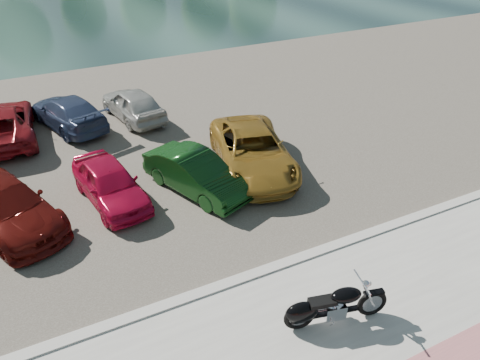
# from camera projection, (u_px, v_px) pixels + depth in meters

# --- Properties ---
(ground) EXTENTS (200.00, 200.00, 0.00)m
(ground) POSITION_uv_depth(u_px,v_px,m) (339.00, 319.00, 10.24)
(ground) COLOR #595447
(ground) RESTS_ON ground
(promenade) EXTENTS (60.00, 6.00, 0.10)m
(promenade) POSITION_uv_depth(u_px,v_px,m) (370.00, 352.00, 9.45)
(promenade) COLOR #A09D97
(promenade) RESTS_ON ground
(kerb) EXTENTS (60.00, 0.30, 0.14)m
(kerb) POSITION_uv_depth(u_px,v_px,m) (291.00, 262.00, 11.72)
(kerb) COLOR #A09D97
(kerb) RESTS_ON ground
(parking_lot) EXTENTS (60.00, 18.00, 0.04)m
(parking_lot) POSITION_uv_depth(u_px,v_px,m) (171.00, 127.00, 18.61)
(parking_lot) COLOR #464139
(parking_lot) RESTS_ON ground
(river) EXTENTS (120.00, 40.00, 0.00)m
(river) POSITION_uv_depth(u_px,v_px,m) (59.00, 1.00, 40.71)
(river) COLOR #1A2F2D
(river) RESTS_ON ground
(motorcycle) EXTENTS (2.29, 0.91, 1.05)m
(motorcycle) POSITION_uv_depth(u_px,v_px,m) (327.00, 307.00, 9.79)
(motorcycle) COLOR black
(motorcycle) RESTS_ON promenade
(car_3) EXTENTS (3.33, 4.81, 1.29)m
(car_3) POSITION_uv_depth(u_px,v_px,m) (5.00, 205.00, 12.78)
(car_3) COLOR #560F0C
(car_3) RESTS_ON parking_lot
(car_4) EXTENTS (1.92, 3.74, 1.22)m
(car_4) POSITION_uv_depth(u_px,v_px,m) (110.00, 183.00, 13.83)
(car_4) COLOR #B30B32
(car_4) RESTS_ON parking_lot
(car_5) EXTENTS (2.53, 3.96, 1.23)m
(car_5) POSITION_uv_depth(u_px,v_px,m) (196.00, 173.00, 14.30)
(car_5) COLOR black
(car_5) RESTS_ON parking_lot
(car_6) EXTENTS (3.39, 5.29, 1.36)m
(car_6) POSITION_uv_depth(u_px,v_px,m) (253.00, 151.00, 15.42)
(car_6) COLOR olive
(car_6) RESTS_ON parking_lot
(car_10) EXTENTS (2.40, 4.78, 1.30)m
(car_10) POSITION_uv_depth(u_px,v_px,m) (2.00, 124.00, 17.32)
(car_10) COLOR maroon
(car_10) RESTS_ON parking_lot
(car_11) EXTENTS (2.87, 4.55, 1.23)m
(car_11) POSITION_uv_depth(u_px,v_px,m) (68.00, 112.00, 18.31)
(car_11) COLOR navy
(car_11) RESTS_ON parking_lot
(car_12) EXTENTS (2.09, 3.94, 1.27)m
(car_12) POSITION_uv_depth(u_px,v_px,m) (133.00, 104.00, 18.97)
(car_12) COLOR #ACACA7
(car_12) RESTS_ON parking_lot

